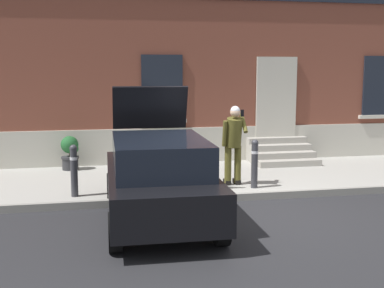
# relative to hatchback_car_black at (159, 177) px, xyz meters

# --- Properties ---
(ground_plane) EXTENTS (80.00, 80.00, 0.00)m
(ground_plane) POSITION_rel_hatchback_car_black_xyz_m (1.53, 0.14, -0.80)
(ground_plane) COLOR #232326
(sidewalk) EXTENTS (24.00, 3.60, 0.15)m
(sidewalk) POSITION_rel_hatchback_car_black_xyz_m (1.53, 2.94, -0.72)
(sidewalk) COLOR #99968E
(sidewalk) RESTS_ON ground
(curb_edge) EXTENTS (24.00, 0.12, 0.15)m
(curb_edge) POSITION_rel_hatchback_car_black_xyz_m (1.53, 1.08, -0.72)
(curb_edge) COLOR gray
(curb_edge) RESTS_ON ground
(building_facade) EXTENTS (24.00, 1.52, 7.50)m
(building_facade) POSITION_rel_hatchback_car_black_xyz_m (1.54, 5.43, 2.93)
(building_facade) COLOR brown
(building_facade) RESTS_ON ground
(entrance_stoop) EXTENTS (1.70, 1.28, 0.64)m
(entrance_stoop) POSITION_rel_hatchback_car_black_xyz_m (3.92, 4.26, -0.41)
(entrance_stoop) COLOR #9E998E
(entrance_stoop) RESTS_ON sidewalk
(hatchback_car_black) EXTENTS (1.87, 4.10, 2.34)m
(hatchback_car_black) POSITION_rel_hatchback_car_black_xyz_m (0.00, 0.00, 0.00)
(hatchback_car_black) COLOR black
(hatchback_car_black) RESTS_ON ground
(bollard_near_person) EXTENTS (0.15, 0.15, 1.04)m
(bollard_near_person) POSITION_rel_hatchback_car_black_xyz_m (2.25, 1.49, -0.09)
(bollard_near_person) COLOR #333338
(bollard_near_person) RESTS_ON sidewalk
(bollard_far_left) EXTENTS (0.15, 0.15, 1.04)m
(bollard_far_left) POSITION_rel_hatchback_car_black_xyz_m (-1.50, 1.49, -0.09)
(bollard_far_left) COLOR #333338
(bollard_far_left) RESTS_ON sidewalk
(person_on_phone) EXTENTS (0.51, 0.51, 1.74)m
(person_on_phone) POSITION_rel_hatchback_car_black_xyz_m (1.88, 1.82, 0.35)
(person_on_phone) COLOR #514C1E
(person_on_phone) RESTS_ON sidewalk
(planter_charcoal) EXTENTS (0.44, 0.44, 0.86)m
(planter_charcoal) POSITION_rel_hatchback_car_black_xyz_m (-1.69, 4.27, -0.19)
(planter_charcoal) COLOR #2D2D30
(planter_charcoal) RESTS_ON sidewalk
(planter_olive) EXTENTS (0.44, 0.44, 0.86)m
(planter_olive) POSITION_rel_hatchback_car_black_xyz_m (0.92, 4.21, -0.19)
(planter_olive) COLOR #606B38
(planter_olive) RESTS_ON sidewalk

